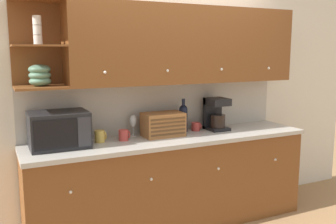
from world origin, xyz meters
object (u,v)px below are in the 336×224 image
mug_blue_second (124,135)px  coffee_maker (216,114)px  mug_patterned_third (100,136)px  wine_glass (133,122)px  wine_bottle (183,117)px  mug (196,126)px  bread_box (163,124)px  microwave (59,130)px

mug_blue_second → coffee_maker: (1.03, 0.05, 0.12)m
mug_patterned_third → wine_glass: bearing=16.4°
mug_blue_second → coffee_maker: bearing=2.9°
wine_bottle → coffee_maker: (0.36, -0.04, 0.01)m
mug_patterned_third → mug: mug_patterned_third is taller
mug_patterned_third → coffee_maker: 1.25m
mug_blue_second → bread_box: (0.40, 0.01, 0.06)m
microwave → wine_glass: microwave is taller
microwave → wine_glass: size_ratio=2.33×
microwave → coffee_maker: (1.61, 0.04, 0.02)m
wine_glass → coffee_maker: 0.89m
mug_blue_second → mug: 0.82m
mug_blue_second → wine_bottle: 0.68m
mug_patterned_third → coffee_maker: (1.25, 0.02, 0.11)m
microwave → mug_patterned_third: (0.36, 0.02, -0.10)m
mug_patterned_third → wine_glass: size_ratio=0.52×
microwave → mug_patterned_third: size_ratio=4.51×
coffee_maker → wine_glass: bearing=174.6°
wine_glass → mug: size_ratio=2.07×
mug_blue_second → microwave: bearing=179.1°
wine_bottle → mug_blue_second: bearing=-172.2°
mug_patterned_third → wine_glass: 0.38m
mug_patterned_third → coffee_maker: bearing=1.0°
wine_glass → wine_bottle: wine_bottle is taller
wine_bottle → microwave: bearing=-176.2°
mug_patterned_third → coffee_maker: coffee_maker is taller
mug → coffee_maker: size_ratio=0.30×
wine_glass → bread_box: 0.29m
bread_box → mug: size_ratio=3.82×
mug_blue_second → wine_bottle: bearing=7.8°
bread_box → coffee_maker: coffee_maker is taller
wine_glass → wine_bottle: 0.53m
microwave → bread_box: 0.98m
bread_box → mug: bread_box is taller
bread_box → mug: bearing=11.0°
mug_blue_second → bread_box: size_ratio=0.26×
wine_bottle → bread_box: bearing=-163.5°
mug_patterned_third → wine_bottle: bearing=3.9°
microwave → mug: size_ratio=4.81×
wine_glass → bread_box: bearing=-25.5°
wine_bottle → coffee_maker: size_ratio=1.02×
microwave → wine_glass: (0.72, 0.13, -0.01)m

